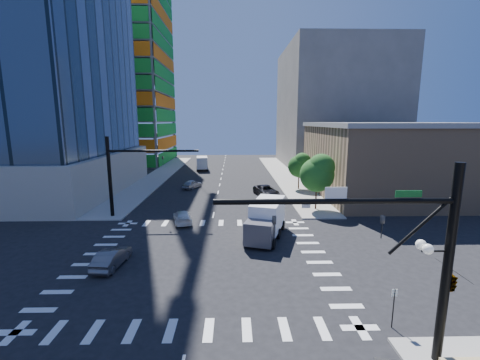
{
  "coord_description": "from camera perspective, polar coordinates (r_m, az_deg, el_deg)",
  "views": [
    {
      "loc": [
        2.31,
        -24.14,
        10.78
      ],
      "look_at": [
        3.02,
        8.0,
        4.88
      ],
      "focal_mm": 24.0,
      "sensor_mm": 36.0,
      "label": 1
    }
  ],
  "objects": [
    {
      "name": "road_markings",
      "position": [
        26.54,
        -6.33,
        -13.62
      ],
      "size": [
        20.0,
        20.0,
        0.01
      ],
      "primitive_type": "cube",
      "color": "silver",
      "rests_on": "ground"
    },
    {
      "name": "car_sb_cross",
      "position": [
        26.57,
        -21.85,
        -12.69
      ],
      "size": [
        1.85,
        4.32,
        1.38
      ],
      "primitive_type": "imported",
      "rotation": [
        0.0,
        0.0,
        3.05
      ],
      "color": "#505056",
      "rests_on": "ground"
    },
    {
      "name": "signal_mast_se",
      "position": [
        16.18,
        30.4,
        -11.99
      ],
      "size": [
        10.51,
        2.48,
        9.0
      ],
      "color": "black",
      "rests_on": "sidewalk_se"
    },
    {
      "name": "signal_mast_nw",
      "position": [
        38.08,
        -20.12,
        1.79
      ],
      "size": [
        10.2,
        0.4,
        9.0
      ],
      "color": "black",
      "rests_on": "sidewalk_nw"
    },
    {
      "name": "commercial_building",
      "position": [
        51.71,
        24.82,
        3.37
      ],
      "size": [
        20.5,
        22.5,
        10.6
      ],
      "color": "tan",
      "rests_on": "ground"
    },
    {
      "name": "box_truck_near",
      "position": [
        30.17,
        4.51,
        -7.57
      ],
      "size": [
        4.55,
        6.93,
        3.36
      ],
      "rotation": [
        0.0,
        0.0,
        -0.31
      ],
      "color": "black",
      "rests_on": "ground"
    },
    {
      "name": "bg_building_ne",
      "position": [
        82.96,
        16.44,
        12.21
      ],
      "size": [
        24.0,
        30.0,
        28.0
      ],
      "primitive_type": "cube",
      "color": "#645F5A",
      "rests_on": "ground"
    },
    {
      "name": "no_parking_sign",
      "position": [
        19.69,
        25.66,
        -19.2
      ],
      "size": [
        0.3,
        0.06,
        2.2
      ],
      "color": "black",
      "rests_on": "ground"
    },
    {
      "name": "car_nb_far",
      "position": [
        47.07,
        4.69,
        -1.92
      ],
      "size": [
        3.92,
        5.99,
        1.53
      ],
      "primitive_type": "imported",
      "rotation": [
        0.0,
        0.0,
        0.27
      ],
      "color": "black",
      "rests_on": "ground"
    },
    {
      "name": "car_sb_near",
      "position": [
        35.28,
        -10.18,
        -6.46
      ],
      "size": [
        2.77,
        4.76,
        1.29
      ],
      "primitive_type": "imported",
      "rotation": [
        0.0,
        0.0,
        3.37
      ],
      "color": "white",
      "rests_on": "ground"
    },
    {
      "name": "box_truck_far",
      "position": [
        72.51,
        -6.76,
        2.86
      ],
      "size": [
        3.07,
        6.06,
        3.06
      ],
      "rotation": [
        0.0,
        0.0,
        3.24
      ],
      "color": "black",
      "rests_on": "ground"
    },
    {
      "name": "construction_building",
      "position": [
        92.1,
        -21.2,
        18.37
      ],
      "size": [
        25.16,
        34.5,
        70.6
      ],
      "color": "slate",
      "rests_on": "ground"
    },
    {
      "name": "tree_north",
      "position": [
        51.61,
        10.64,
        2.66
      ],
      "size": [
        3.54,
        3.52,
        5.78
      ],
      "color": "#382316",
      "rests_on": "sidewalk_ne"
    },
    {
      "name": "car_sb_mid",
      "position": [
        52.83,
        -8.54,
        -0.72
      ],
      "size": [
        3.22,
        4.41,
        1.4
      ],
      "primitive_type": "imported",
      "rotation": [
        0.0,
        0.0,
        2.71
      ],
      "color": "#B7B9BF",
      "rests_on": "ground"
    },
    {
      "name": "sidewalk_nw",
      "position": [
        66.69,
        -14.08,
        0.85
      ],
      "size": [
        5.0,
        60.0,
        0.15
      ],
      "primitive_type": "cube",
      "color": "#9A9792",
      "rests_on": "ground"
    },
    {
      "name": "tree_south",
      "position": [
        39.89,
        13.75,
        1.32
      ],
      "size": [
        4.16,
        4.16,
        6.82
      ],
      "color": "#382316",
      "rests_on": "sidewalk_ne"
    },
    {
      "name": "ground",
      "position": [
        26.54,
        -6.33,
        -13.63
      ],
      "size": [
        160.0,
        160.0,
        0.0
      ],
      "primitive_type": "plane",
      "color": "black",
      "rests_on": "ground"
    },
    {
      "name": "sidewalk_ne",
      "position": [
        65.82,
        7.66,
        0.95
      ],
      "size": [
        5.0,
        60.0,
        0.15
      ],
      "primitive_type": "cube",
      "color": "#9A9792",
      "rests_on": "ground"
    }
  ]
}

